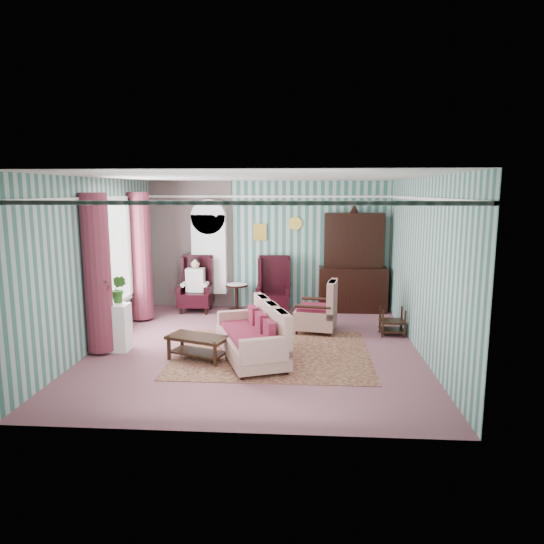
# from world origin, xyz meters

# --- Properties ---
(floor) EXTENTS (6.00, 6.00, 0.00)m
(floor) POSITION_xyz_m (0.00, 0.00, 0.00)
(floor) COLOR #804A51
(floor) RESTS_ON ground
(room_shell) EXTENTS (5.53, 6.02, 2.91)m
(room_shell) POSITION_xyz_m (-0.62, 0.18, 2.01)
(room_shell) COLOR #3B6C63
(room_shell) RESTS_ON ground
(bookcase) EXTENTS (0.80, 0.28, 2.24)m
(bookcase) POSITION_xyz_m (-1.35, 2.84, 1.12)
(bookcase) COLOR silver
(bookcase) RESTS_ON floor
(dresser_hutch) EXTENTS (1.50, 0.56, 2.36)m
(dresser_hutch) POSITION_xyz_m (1.90, 2.72, 1.18)
(dresser_hutch) COLOR black
(dresser_hutch) RESTS_ON floor
(wingback_left) EXTENTS (0.76, 0.80, 1.25)m
(wingback_left) POSITION_xyz_m (-1.60, 2.45, 0.62)
(wingback_left) COLOR black
(wingback_left) RESTS_ON floor
(wingback_right) EXTENTS (0.76, 0.80, 1.25)m
(wingback_right) POSITION_xyz_m (0.15, 2.45, 0.62)
(wingback_right) COLOR black
(wingback_right) RESTS_ON floor
(seated_woman) EXTENTS (0.44, 0.40, 1.18)m
(seated_woman) POSITION_xyz_m (-1.60, 2.45, 0.59)
(seated_woman) COLOR silver
(seated_woman) RESTS_ON floor
(round_side_table) EXTENTS (0.50, 0.50, 0.60)m
(round_side_table) POSITION_xyz_m (-0.70, 2.60, 0.30)
(round_side_table) COLOR black
(round_side_table) RESTS_ON floor
(nest_table) EXTENTS (0.45, 0.38, 0.54)m
(nest_table) POSITION_xyz_m (2.47, 0.90, 0.27)
(nest_table) COLOR black
(nest_table) RESTS_ON floor
(plant_stand) EXTENTS (0.55, 0.35, 0.80)m
(plant_stand) POSITION_xyz_m (-2.40, -0.30, 0.40)
(plant_stand) COLOR silver
(plant_stand) RESTS_ON floor
(rug) EXTENTS (3.20, 2.60, 0.01)m
(rug) POSITION_xyz_m (0.30, -0.30, 0.01)
(rug) COLOR #431B16
(rug) RESTS_ON floor
(sofa) EXTENTS (1.65, 2.08, 0.97)m
(sofa) POSITION_xyz_m (-0.02, -0.61, 0.49)
(sofa) COLOR beige
(sofa) RESTS_ON floor
(floral_armchair) EXTENTS (0.98, 0.96, 0.93)m
(floral_armchair) POSITION_xyz_m (1.04, 1.04, 0.47)
(floral_armchair) COLOR beige
(floral_armchair) RESTS_ON floor
(coffee_table) EXTENTS (1.07, 0.77, 0.39)m
(coffee_table) POSITION_xyz_m (-0.87, -0.66, 0.19)
(coffee_table) COLOR black
(coffee_table) RESTS_ON floor
(potted_plant_a) EXTENTS (0.44, 0.40, 0.46)m
(potted_plant_a) POSITION_xyz_m (-2.49, -0.44, 1.03)
(potted_plant_a) COLOR #1A541A
(potted_plant_a) RESTS_ON plant_stand
(potted_plant_b) EXTENTS (0.29, 0.24, 0.47)m
(potted_plant_b) POSITION_xyz_m (-2.31, -0.18, 1.04)
(potted_plant_b) COLOR #245319
(potted_plant_b) RESTS_ON plant_stand
(potted_plant_c) EXTENTS (0.19, 0.19, 0.34)m
(potted_plant_c) POSITION_xyz_m (-2.49, -0.27, 0.97)
(potted_plant_c) COLOR #224816
(potted_plant_c) RESTS_ON plant_stand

